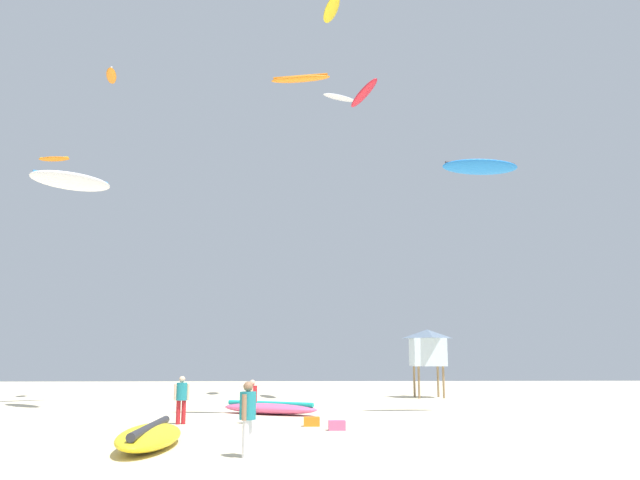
% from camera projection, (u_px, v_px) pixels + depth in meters
% --- Properties ---
extents(person_foreground, '(0.40, 0.57, 1.77)m').
position_uv_depth(person_foreground, '(248.00, 413.00, 15.52)').
color(person_foreground, silver).
rests_on(person_foreground, ground).
extents(person_midground, '(0.55, 0.38, 1.70)m').
position_uv_depth(person_midground, '(182.00, 396.00, 23.40)').
color(person_midground, '#B21E23').
rests_on(person_midground, ground).
extents(person_left, '(0.36, 0.52, 1.57)m').
position_uv_depth(person_left, '(252.00, 398.00, 23.50)').
color(person_left, silver).
rests_on(person_left, ground).
extents(kite_grounded_near, '(1.59, 5.16, 0.66)m').
position_uv_depth(kite_grounded_near, '(150.00, 436.00, 17.14)').
color(kite_grounded_near, yellow).
rests_on(kite_grounded_near, ground).
extents(kite_grounded_mid, '(4.56, 3.30, 0.53)m').
position_uv_depth(kite_grounded_mid, '(270.00, 408.00, 27.41)').
color(kite_grounded_mid, '#E5598C').
rests_on(kite_grounded_mid, ground).
extents(lifeguard_tower, '(2.30, 2.30, 4.15)m').
position_uv_depth(lifeguard_tower, '(428.00, 347.00, 39.90)').
color(lifeguard_tower, '#8C704C').
rests_on(lifeguard_tower, ground).
extents(cooler_box, '(0.56, 0.36, 0.32)m').
position_uv_depth(cooler_box, '(337.00, 425.00, 21.23)').
color(cooler_box, '#E5598C').
rests_on(cooler_box, ground).
extents(gear_bag, '(0.56, 0.36, 0.32)m').
position_uv_depth(gear_bag, '(312.00, 422.00, 22.53)').
color(gear_bag, orange).
rests_on(gear_bag, ground).
extents(kite_aloft_0, '(1.38, 3.49, 0.59)m').
position_uv_depth(kite_aloft_0, '(331.00, 10.00, 42.20)').
color(kite_aloft_0, yellow).
extents(kite_aloft_2, '(1.28, 2.37, 0.42)m').
position_uv_depth(kite_aloft_2, '(111.00, 76.00, 39.15)').
color(kite_aloft_2, orange).
extents(kite_aloft_3, '(2.75, 1.11, 0.40)m').
position_uv_depth(kite_aloft_3, '(54.00, 159.00, 53.98)').
color(kite_aloft_3, orange).
extents(kite_aloft_4, '(3.46, 1.16, 0.75)m').
position_uv_depth(kite_aloft_4, '(480.00, 167.00, 28.63)').
color(kite_aloft_4, blue).
extents(kite_aloft_5, '(3.19, 2.23, 0.33)m').
position_uv_depth(kite_aloft_5, '(339.00, 98.00, 54.65)').
color(kite_aloft_5, white).
extents(kite_aloft_6, '(2.02, 4.33, 1.01)m').
position_uv_depth(kite_aloft_6, '(364.00, 93.00, 39.01)').
color(kite_aloft_6, red).
extents(kite_aloft_7, '(2.63, 1.28, 0.40)m').
position_uv_depth(kite_aloft_7, '(300.00, 79.00, 27.15)').
color(kite_aloft_7, orange).
extents(kite_aloft_8, '(4.21, 3.44, 1.05)m').
position_uv_depth(kite_aloft_8, '(71.00, 181.00, 34.99)').
color(kite_aloft_8, white).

